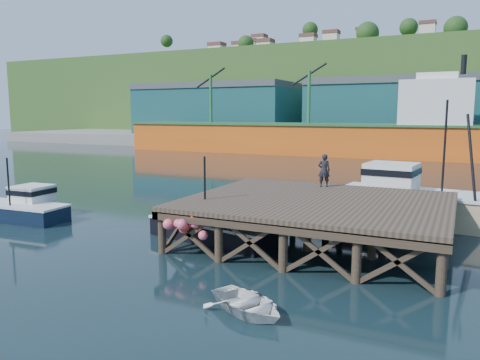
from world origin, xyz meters
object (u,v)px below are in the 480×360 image
Objects in this scene: boat_black at (218,224)px; dinghy at (248,303)px; trawler at (428,199)px; dockworker at (324,170)px; boat_navy at (22,207)px.

boat_black is 2.42× the size of dinghy.
dockworker is at bearing -146.36° from trawler.
trawler is 5.80× the size of dockworker.
boat_black is 8.83m from dinghy.
trawler is 6.14m from dockworker.
trawler is at bearing 19.54° from boat_navy.
boat_black is 0.67× the size of trawler.
dinghy is at bearing -98.97° from trawler.
dockworker is at bearing 32.22° from dinghy.
dinghy is at bearing 75.48° from dockworker.
boat_black is 12.13m from trawler.
boat_black is at bearing 1.89° from boat_navy.
trawler is 3.62× the size of dinghy.
boat_black reaches higher than boat_navy.
trawler reaches higher than dinghy.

